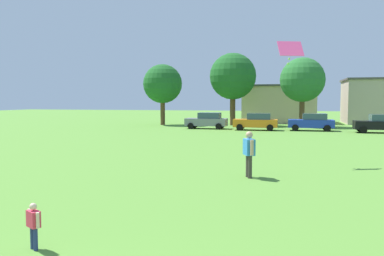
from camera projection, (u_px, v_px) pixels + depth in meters
ground_plane at (256, 136)px, 33.03m from camera, size 160.00×160.00×0.00m
child_kite_flyer at (34, 222)px, 7.76m from camera, size 0.39×0.30×0.94m
adult_bystander at (249, 150)px, 15.00m from camera, size 0.52×0.79×1.78m
kite at (290, 50)px, 18.14m from camera, size 1.26×0.88×1.10m
parked_car_gray_0 at (207, 121)px, 41.02m from camera, size 4.30×2.02×1.68m
parked_car_orange_1 at (256, 122)px, 39.00m from camera, size 4.30×2.02×1.68m
parked_car_blue_2 at (312, 122)px, 38.25m from camera, size 4.30×2.02×1.68m
parked_car_black_3 at (380, 123)px, 35.74m from camera, size 4.30×2.02×1.68m
tree_far_left at (163, 84)px, 47.17m from camera, size 4.67×4.67×7.28m
tree_center at (233, 77)px, 46.36m from camera, size 5.47×5.47×8.52m
tree_far_right at (302, 80)px, 43.80m from camera, size 4.96×4.96×7.72m
house_left at (380, 101)px, 50.09m from camera, size 9.00×7.67×5.69m
house_right at (279, 104)px, 53.10m from camera, size 9.69×7.70×4.99m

